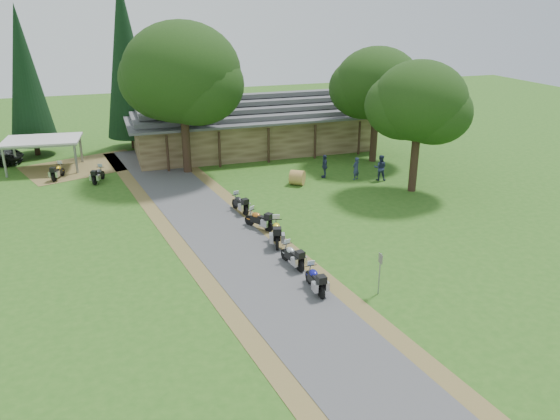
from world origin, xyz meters
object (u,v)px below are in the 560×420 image
object	(u,v)px
lodge	(253,121)
hay_bale	(297,178)
motorcycle_carport_b	(98,174)
motorcycle_row_c	(277,231)
motorcycle_carport_a	(58,171)
motorcycle_row_a	(315,278)
motorcycle_row_b	(292,255)
motorcycle_row_e	(240,203)
motorcycle_row_d	(259,218)
carport	(44,154)

from	to	relation	value
lodge	hay_bale	xyz separation A→B (m)	(0.23, -10.57, -1.93)
motorcycle_carport_b	motorcycle_row_c	bearing A→B (deg)	-124.76
lodge	motorcycle_carport_a	world-z (taller)	lodge
motorcycle_row_a	hay_bale	xyz separation A→B (m)	(4.44, 14.50, -0.10)
lodge	motorcycle_carport_a	distance (m)	16.49
lodge	motorcycle_row_a	bearing A→B (deg)	-99.53
motorcycle_row_a	motorcycle_row_b	world-z (taller)	motorcycle_row_a
motorcycle_carport_b	motorcycle_carport_a	bearing A→B (deg)	81.41
motorcycle_row_b	motorcycle_carport_b	bearing A→B (deg)	15.47
motorcycle_row_a	motorcycle_row_e	size ratio (longest dim) A/B	1.03
motorcycle_row_d	hay_bale	bearing A→B (deg)	-69.19
carport	motorcycle_row_a	distance (m)	27.34
motorcycle_carport_a	carport	bearing A→B (deg)	40.69
motorcycle_row_c	hay_bale	world-z (taller)	motorcycle_row_c
carport	motorcycle_row_c	world-z (taller)	carport
carport	hay_bale	xyz separation A→B (m)	(17.18, -9.68, -0.68)
carport	motorcycle_row_e	size ratio (longest dim) A/B	3.15
carport	hay_bale	distance (m)	19.73
motorcycle_row_b	motorcycle_carport_b	distance (m)	19.09
motorcycle_row_b	motorcycle_row_c	world-z (taller)	motorcycle_row_c
motorcycle_row_e	motorcycle_carport_a	distance (m)	15.35
lodge	hay_bale	bearing A→B (deg)	-88.74
motorcycle_row_a	motorcycle_carport_a	distance (m)	24.33
motorcycle_row_c	motorcycle_carport_b	world-z (taller)	motorcycle_row_c
motorcycle_row_e	motorcycle_carport_b	bearing A→B (deg)	29.51
lodge	motorcycle_row_d	distance (m)	18.08
carport	motorcycle_carport_a	xyz separation A→B (m)	(1.00, -2.87, -0.61)
motorcycle_row_c	motorcycle_carport_b	xyz separation A→B (m)	(-8.88, 14.16, -0.11)
motorcycle_row_c	motorcycle_carport_a	world-z (taller)	motorcycle_row_c
motorcycle_row_b	motorcycle_row_a	bearing A→B (deg)	171.23
motorcycle_row_c	motorcycle_carport_b	distance (m)	16.71
motorcycle_row_b	motorcycle_carport_a	bearing A→B (deg)	19.87
motorcycle_row_b	hay_bale	world-z (taller)	motorcycle_row_b
motorcycle_carport_b	motorcycle_row_e	bearing A→B (deg)	-114.49
motorcycle_row_c	motorcycle_row_e	bearing A→B (deg)	23.36
hay_bale	motorcycle_carport_a	bearing A→B (deg)	157.17
lodge	carport	size ratio (longest dim) A/B	3.86
hay_bale	motorcycle_row_a	bearing A→B (deg)	-107.02
motorcycle_carport_a	hay_bale	size ratio (longest dim) A/B	1.66
lodge	motorcycle_row_a	size ratio (longest dim) A/B	11.78
motorcycle_row_a	hay_bale	distance (m)	15.17
motorcycle_row_b	hay_bale	bearing A→B (deg)	-33.08
lodge	hay_bale	size ratio (longest dim) A/B	20.41
motorcycle_row_b	motorcycle_row_c	bearing A→B (deg)	-13.88
motorcycle_row_c	motorcycle_row_d	bearing A→B (deg)	24.02
motorcycle_row_b	motorcycle_row_d	world-z (taller)	motorcycle_row_d
motorcycle_row_a	motorcycle_row_b	size ratio (longest dim) A/B	1.02
motorcycle_row_a	motorcycle_carport_b	world-z (taller)	motorcycle_row_a
lodge	motorcycle_row_b	distance (m)	22.93
motorcycle_row_d	hay_bale	size ratio (longest dim) A/B	1.72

